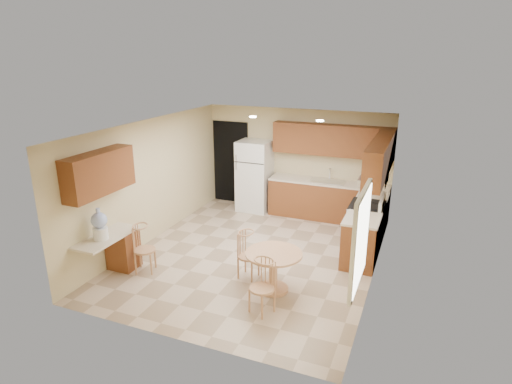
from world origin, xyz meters
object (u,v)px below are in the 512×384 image
at_px(refrigerator, 255,176).
at_px(chair_table_a, 247,252).
at_px(chair_desk, 141,246).
at_px(water_crock, 100,225).
at_px(stove, 365,225).
at_px(chair_table_b, 260,284).
at_px(dining_table, 274,266).

distance_m(refrigerator, chair_table_a, 3.52).
distance_m(chair_desk, water_crock, 0.80).
height_order(stove, chair_table_b, stove).
height_order(dining_table, water_crock, water_crock).
height_order(refrigerator, chair_desk, refrigerator).
bearing_deg(chair_table_a, stove, 145.66).
distance_m(dining_table, chair_table_b, 0.74).
relative_size(stove, dining_table, 1.18).
relative_size(stove, chair_desk, 1.26).
bearing_deg(water_crock, chair_desk, 44.69).
distance_m(chair_table_a, chair_desk, 1.86).
relative_size(refrigerator, chair_desk, 2.00).
xyz_separation_m(stove, chair_desk, (-3.47, -2.56, 0.06)).
bearing_deg(water_crock, refrigerator, 76.04).
height_order(stove, water_crock, water_crock).
xyz_separation_m(refrigerator, chair_table_b, (1.79, -4.19, -0.35)).
bearing_deg(chair_table_a, chair_desk, -69.89).
xyz_separation_m(refrigerator, chair_table_a, (1.19, -3.29, -0.36)).
bearing_deg(stove, water_crock, -142.58).
bearing_deg(refrigerator, chair_table_b, -66.86).
bearing_deg(water_crock, chair_table_b, 0.69).
height_order(dining_table, chair_table_b, chair_table_b).
bearing_deg(refrigerator, chair_desk, -99.02).
height_order(refrigerator, water_crock, refrigerator).
distance_m(refrigerator, water_crock, 4.35).
xyz_separation_m(chair_desk, water_crock, (-0.45, -0.45, 0.49)).
relative_size(refrigerator, water_crock, 3.16).
relative_size(dining_table, water_crock, 1.69).
bearing_deg(stove, refrigerator, 157.01).
xyz_separation_m(stove, chair_table_a, (-1.68, -2.07, 0.04)).
relative_size(dining_table, chair_table_b, 1.09).
xyz_separation_m(dining_table, chair_desk, (-2.34, -0.32, 0.08)).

